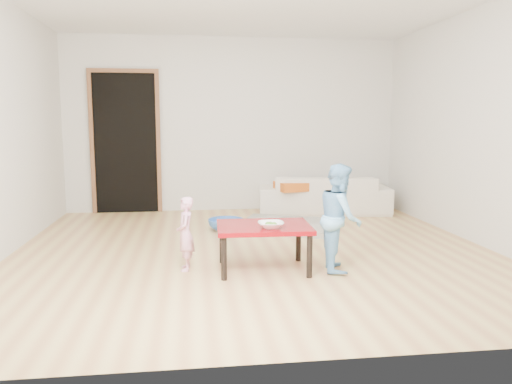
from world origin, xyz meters
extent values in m
cube|color=tan|center=(0.00, 0.00, 0.00)|extent=(5.00, 5.00, 0.01)
cube|color=silver|center=(0.00, 2.50, 1.30)|extent=(5.00, 0.02, 2.60)
cube|color=silver|center=(2.50, 0.00, 1.30)|extent=(0.02, 5.00, 2.60)
imported|color=beige|center=(1.31, 2.05, 0.28)|extent=(1.99, 0.99, 0.56)
cube|color=#D05B17|center=(0.81, 1.88, 0.43)|extent=(0.54, 0.50, 0.12)
imported|color=white|center=(0.05, -0.86, 0.45)|extent=(0.23, 0.23, 0.06)
imported|color=pink|center=(-0.70, -0.62, 0.34)|extent=(0.16, 0.25, 0.68)
imported|color=#69BBF3|center=(0.69, -0.79, 0.49)|extent=(0.45, 0.53, 0.98)
imported|color=#3164B9|center=(-0.22, 1.01, 0.07)|extent=(0.45, 0.45, 0.14)
camera|label=1|loc=(-0.63, -5.11, 1.35)|focal=35.00mm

